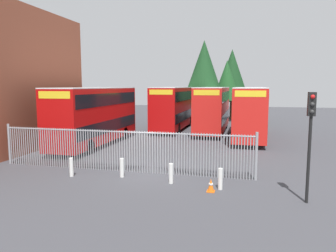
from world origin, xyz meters
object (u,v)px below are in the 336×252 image
bollard_far_right (220,179)px  traffic_light_kerbside (311,127)px  bollard_center_front (122,168)px  traffic_cone_by_gate (211,185)px  double_decker_bus_far_back (174,106)px  double_decker_bus_behind_fence_right (213,108)px  bollard_near_right (171,174)px  double_decker_bus_near_gate (96,114)px  double_decker_bus_behind_fence_left (249,111)px  bollard_near_left (71,167)px

bollard_far_right → traffic_light_kerbside: bearing=-14.0°
bollard_center_front → traffic_cone_by_gate: bearing=-14.7°
double_decker_bus_far_back → traffic_light_kerbside: 22.15m
bollard_far_right → double_decker_bus_far_back: bearing=108.5°
double_decker_bus_behind_fence_right → double_decker_bus_far_back: size_ratio=1.00×
bollard_near_right → traffic_light_kerbside: 6.35m
double_decker_bus_near_gate → double_decker_bus_behind_fence_left: same height
bollard_center_front → bollard_near_right: (2.62, -0.45, 0.00)m
double_decker_bus_far_back → traffic_light_kerbside: (9.78, -19.87, 0.56)m
double_decker_bus_behind_fence_left → double_decker_bus_far_back: 8.75m
double_decker_bus_near_gate → bollard_near_right: bearing=-46.5°
double_decker_bus_near_gate → double_decker_bus_behind_fence_left: bearing=28.0°
traffic_cone_by_gate → double_decker_bus_behind_fence_left: bearing=83.9°
double_decker_bus_behind_fence_right → bollard_center_front: double_decker_bus_behind_fence_right is taller
double_decker_bus_far_back → bollard_far_right: size_ratio=11.38×
double_decker_bus_behind_fence_right → double_decker_bus_far_back: bearing=165.8°
double_decker_bus_behind_fence_left → bollard_near_right: size_ratio=11.38×
double_decker_bus_near_gate → traffic_light_kerbside: bearing=-34.9°
bollard_far_right → double_decker_bus_behind_fence_right: bearing=97.0°
double_decker_bus_behind_fence_right → double_decker_bus_far_back: same height
double_decker_bus_behind_fence_left → traffic_light_kerbside: size_ratio=2.51×
traffic_light_kerbside → traffic_cone_by_gate: bearing=173.5°
double_decker_bus_behind_fence_left → traffic_cone_by_gate: bearing=-96.1°
bollard_far_right → traffic_cone_by_gate: bearing=-131.1°
bollard_center_front → traffic_light_kerbside: 8.86m
double_decker_bus_behind_fence_left → bollard_near_left: (-8.69, -14.41, -1.95)m
double_decker_bus_near_gate → double_decker_bus_behind_fence_right: size_ratio=1.00×
double_decker_bus_behind_fence_right → traffic_light_kerbside: size_ratio=2.51×
double_decker_bus_behind_fence_right → bollard_far_right: 18.21m
double_decker_bus_behind_fence_right → double_decker_bus_far_back: 4.28m
bollard_center_front → traffic_cone_by_gate: bollard_center_front is taller
double_decker_bus_behind_fence_left → traffic_cone_by_gate: double_decker_bus_behind_fence_left is taller
bollard_near_left → traffic_light_kerbside: 11.20m
double_decker_bus_behind_fence_left → bollard_near_left: double_decker_bus_behind_fence_left is taller
bollard_near_right → bollard_far_right: size_ratio=1.00×
double_decker_bus_near_gate → bollard_far_right: (10.19, -8.63, -1.95)m
double_decker_bus_far_back → bollard_near_left: 18.86m
double_decker_bus_near_gate → bollard_far_right: 13.50m
double_decker_bus_behind_fence_left → traffic_cone_by_gate: 15.36m
double_decker_bus_far_back → bollard_center_front: size_ratio=11.38×
traffic_cone_by_gate → double_decker_bus_near_gate: bearing=137.4°
bollard_center_front → bollard_far_right: (4.93, -0.78, 0.00)m
bollard_far_right → bollard_near_left: bearing=177.8°
double_decker_bus_far_back → bollard_near_left: size_ratio=11.38×
double_decker_bus_behind_fence_left → double_decker_bus_behind_fence_right: 4.76m
bollard_center_front → double_decker_bus_far_back: bearing=94.5°
bollard_near_right → traffic_cone_by_gate: bearing=-21.0°
traffic_cone_by_gate → traffic_light_kerbside: 4.66m
bollard_far_right → traffic_cone_by_gate: 0.58m
double_decker_bus_near_gate → bollard_center_front: double_decker_bus_near_gate is taller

